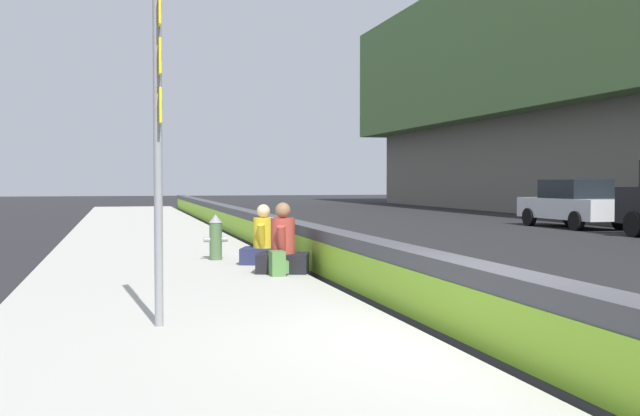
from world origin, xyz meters
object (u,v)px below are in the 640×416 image
(route_sign_post, at_px, (158,127))
(seated_person_middle, at_px, (264,245))
(backpack, at_px, (278,264))
(parked_car_fourth, at_px, (573,204))
(fire_hydrant, at_px, (216,237))
(seated_person_foreground, at_px, (283,250))

(route_sign_post, xyz_separation_m, seated_person_middle, (5.67, -2.16, -1.75))
(backpack, bearing_deg, parked_car_fourth, -47.96)
(route_sign_post, distance_m, fire_hydrant, 6.92)
(route_sign_post, bearing_deg, parked_car_fourth, -44.06)
(fire_hydrant, distance_m, backpack, 2.82)
(fire_hydrant, bearing_deg, backpack, -166.25)
(route_sign_post, height_order, seated_person_foreground, route_sign_post)
(fire_hydrant, bearing_deg, route_sign_post, 168.06)
(seated_person_foreground, xyz_separation_m, backpack, (-0.44, 0.18, -0.17))
(seated_person_middle, bearing_deg, seated_person_foreground, -176.94)
(parked_car_fourth, bearing_deg, seated_person_middle, 127.56)
(seated_person_middle, bearing_deg, backpack, 176.75)
(seated_person_middle, xyz_separation_m, backpack, (-1.82, 0.10, -0.15))
(route_sign_post, relative_size, seated_person_foreground, 3.08)
(route_sign_post, height_order, seated_person_middle, route_sign_post)
(fire_hydrant, relative_size, parked_car_fourth, 0.19)
(route_sign_post, distance_m, seated_person_middle, 6.31)
(route_sign_post, xyz_separation_m, fire_hydrant, (6.57, -1.39, -1.65))
(route_sign_post, height_order, backpack, route_sign_post)
(seated_person_middle, distance_m, backpack, 1.83)
(fire_hydrant, xyz_separation_m, backpack, (-2.72, -0.67, -0.25))
(parked_car_fourth, bearing_deg, seated_person_foreground, 131.34)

